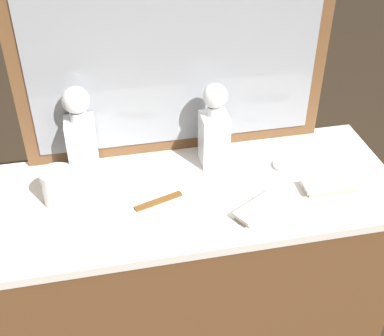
{
  "coord_description": "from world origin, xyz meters",
  "views": [
    {
      "loc": [
        -0.24,
        -1.12,
        1.79
      ],
      "look_at": [
        0.0,
        0.0,
        0.95
      ],
      "focal_mm": 48.37,
      "sensor_mm": 36.0,
      "label": 1
    }
  ],
  "objects": [
    {
      "name": "crystal_decanter_center",
      "position": [
        0.09,
        0.12,
        0.97
      ],
      "size": [
        0.08,
        0.08,
        0.27
      ],
      "color": "white",
      "rests_on": "dresser"
    },
    {
      "name": "tortoiseshell_comb",
      "position": [
        -0.1,
        -0.03,
        0.87
      ],
      "size": [
        0.14,
        0.06,
        0.01
      ],
      "color": "brown",
      "rests_on": "dresser"
    },
    {
      "name": "crystal_decanter_left",
      "position": [
        -0.29,
        0.16,
        0.98
      ],
      "size": [
        0.09,
        0.09,
        0.28
      ],
      "color": "white",
      "rests_on": "dresser"
    },
    {
      "name": "dresser_mirror",
      "position": [
        0.0,
        0.22,
        1.21
      ],
      "size": [
        0.92,
        0.03,
        0.69
      ],
      "color": "brown",
      "rests_on": "dresser"
    },
    {
      "name": "crystal_tumbler_center",
      "position": [
        -0.36,
        0.03,
        0.91
      ],
      "size": [
        0.09,
        0.09,
        0.1
      ],
      "color": "white",
      "rests_on": "dresser"
    },
    {
      "name": "porcelain_dish",
      "position": [
        0.3,
        0.05,
        0.87
      ],
      "size": [
        0.07,
        0.07,
        0.01
      ],
      "color": "silver",
      "rests_on": "dresser"
    },
    {
      "name": "silver_brush_far_right",
      "position": [
        0.16,
        -0.13,
        0.88
      ],
      "size": [
        0.17,
        0.13,
        0.02
      ],
      "color": "#B7A88C",
      "rests_on": "dresser"
    },
    {
      "name": "silver_brush_right",
      "position": [
        0.39,
        -0.07,
        0.88
      ],
      "size": [
        0.16,
        0.07,
        0.02
      ],
      "color": "#B7A88C",
      "rests_on": "dresser"
    },
    {
      "name": "dresser",
      "position": [
        0.0,
        0.0,
        0.43
      ],
      "size": [
        1.2,
        0.49,
        0.87
      ],
      "color": "brown",
      "rests_on": "ground_plane"
    }
  ]
}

